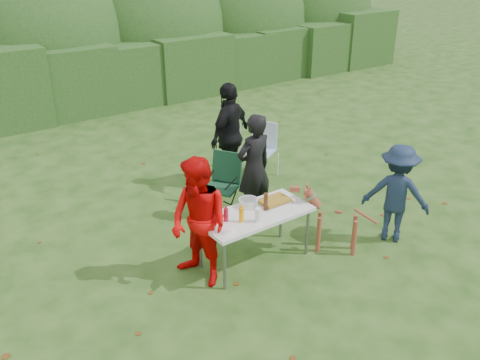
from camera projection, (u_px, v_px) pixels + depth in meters
ground at (274, 263)px, 6.85m from camera, size 80.00×80.00×0.00m
hedge_row at (68, 81)px, 12.38m from camera, size 22.00×1.40×1.70m
shrub_backdrop at (43, 40)px, 13.24m from camera, size 20.00×2.60×3.20m
folding_table at (255, 216)px, 6.61m from camera, size 1.50×0.70×0.74m
person_cook at (254, 168)px, 7.62m from camera, size 0.63×0.43×1.70m
person_red_jacket at (199, 223)px, 6.17m from camera, size 0.78×0.92×1.66m
person_black_puffy at (230, 135)px, 8.71m from camera, size 1.17×0.85×1.84m
child at (396, 193)px, 7.13m from camera, size 0.97×1.08×1.45m
dog at (338, 221)px, 6.95m from camera, size 0.94×0.97×0.92m
camping_chair at (222, 184)px, 8.00m from camera, size 0.81×0.81×0.94m
lawn_chair at (259, 150)px, 9.31m from camera, size 0.77×0.77×0.95m
food_tray at (274, 202)px, 6.84m from camera, size 0.45×0.30×0.02m
focaccia_bread at (274, 200)px, 6.83m from camera, size 0.40×0.26×0.04m
mustard_bottle at (241, 215)px, 6.34m from camera, size 0.06×0.06×0.20m
ketchup_bottle at (226, 217)px, 6.27m from camera, size 0.06×0.06×0.22m
beer_bottle at (266, 202)px, 6.61m from camera, size 0.06×0.06×0.24m
paper_towel_roll at (213, 210)px, 6.39m from camera, size 0.12×0.12×0.26m
cup_stack at (258, 215)px, 6.34m from camera, size 0.08×0.08×0.18m
pasta_bowl at (248, 203)px, 6.74m from camera, size 0.26×0.26×0.10m
plate_stack at (224, 228)px, 6.19m from camera, size 0.24×0.24×0.05m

